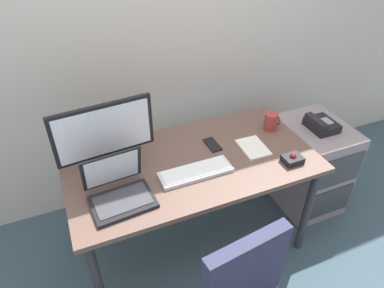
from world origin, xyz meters
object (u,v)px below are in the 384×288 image
desk_phone (321,124)px  coffee_mug (271,121)px  file_cabinet (309,166)px  laptop (119,190)px  trackball_mouse (293,159)px  paper_notepad (253,147)px  keyboard (196,172)px  monitor_main (105,134)px  cell_phone (212,145)px

desk_phone → coffee_mug: coffee_mug is taller
file_cabinet → laptop: laptop is taller
coffee_mug → file_cabinet: bearing=-8.7°
desk_phone → trackball_mouse: bearing=-148.1°
file_cabinet → coffee_mug: size_ratio=5.99×
desk_phone → trackball_mouse: 0.51m
desk_phone → paper_notepad: 0.58m
file_cabinet → keyboard: 1.09m
coffee_mug → laptop: bearing=-167.3°
laptop → trackball_mouse: (0.98, -0.11, -0.03)m
keyboard → laptop: (-0.43, -0.02, 0.04)m
file_cabinet → desk_phone: (-0.01, -0.02, 0.38)m
monitor_main → laptop: 0.30m
monitor_main → coffee_mug: monitor_main is taller
paper_notepad → cell_phone: size_ratio=1.46×
file_cabinet → trackball_mouse: bearing=-147.0°
coffee_mug → cell_phone: 0.43m
desk_phone → monitor_main: size_ratio=0.37×
trackball_mouse → coffee_mug: bearing=77.9°
laptop → file_cabinet: bearing=7.3°
coffee_mug → trackball_mouse: bearing=-102.1°
laptop → cell_phone: size_ratio=2.33×
cell_phone → coffee_mug: bearing=1.0°
file_cabinet → desk_phone: size_ratio=3.44×
file_cabinet → coffee_mug: coffee_mug is taller
desk_phone → coffee_mug: bearing=168.6°
keyboard → laptop: size_ratio=1.24×
file_cabinet → cell_phone: bearing=177.2°
trackball_mouse → cell_phone: 0.48m
trackball_mouse → cell_phone: (-0.35, 0.33, -0.02)m
paper_notepad → cell_phone: 0.25m
desk_phone → file_cabinet: bearing=63.2°
file_cabinet → trackball_mouse: size_ratio=6.25×
monitor_main → laptop: bearing=-91.0°
keyboard → trackball_mouse: (0.55, -0.12, 0.01)m
monitor_main → keyboard: 0.53m
laptop → paper_notepad: size_ratio=1.59×
laptop → paper_notepad: 0.85m
trackball_mouse → paper_notepad: (-0.14, 0.20, -0.02)m
laptop → cell_phone: laptop is taller
laptop → trackball_mouse: size_ratio=3.00×
file_cabinet → cell_phone: (-0.80, 0.04, 0.40)m
file_cabinet → cell_phone: size_ratio=4.84×
paper_notepad → file_cabinet: bearing=8.3°
monitor_main → cell_phone: 0.67m
monitor_main → paper_notepad: bearing=-10.0°
monitor_main → trackball_mouse: monitor_main is taller
paper_notepad → desk_phone: bearing=6.8°
monitor_main → trackball_mouse: 1.06m
monitor_main → coffee_mug: (1.05, -0.01, -0.18)m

